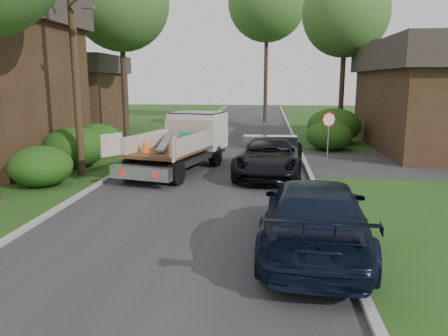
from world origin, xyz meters
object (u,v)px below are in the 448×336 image
tree_right_far (346,14)px  house_left_far (72,92)px  utility_pole (74,49)px  navy_suv (315,216)px  black_pickup (270,157)px  stop_sign (328,126)px  tree_center_far (267,2)px  flatbed_truck (187,139)px  tree_left_far (120,2)px

tree_right_far → house_left_far: bearing=174.6°
utility_pole → navy_suv: bearing=-40.1°
house_left_far → tree_right_far: size_ratio=0.66×
house_left_far → black_pickup: bearing=-45.6°
navy_suv → house_left_far: bearing=-50.8°
house_left_far → navy_suv: bearing=-55.4°
stop_sign → tree_right_far: bearing=78.2°
house_left_far → navy_suv: size_ratio=1.29×
stop_sign → tree_center_far: tree_center_far is taller
tree_center_far → black_pickup: 26.30m
flatbed_truck → black_pickup: flatbed_truck is taller
flatbed_truck → stop_sign: bearing=32.2°
stop_sign → tree_left_far: bearing=147.8°
black_pickup → utility_pole: bearing=-169.8°
tree_left_far → flatbed_truck: tree_left_far is taller
tree_left_far → utility_pole: bearing=-80.5°
navy_suv → black_pickup: bearing=-78.5°
house_left_far → black_pickup: (15.90, -16.25, -2.25)m
house_left_far → tree_right_far: bearing=-5.4°
utility_pole → flatbed_truck: (4.16, 1.94, -3.83)m
house_left_far → utility_pole: bearing=-64.8°
tree_left_far → flatbed_truck: 14.07m
stop_sign → navy_suv: 11.67m
tree_center_far → black_pickup: (0.40, -24.25, -10.18)m
stop_sign → flatbed_truck: (-6.52, -2.08, -0.43)m
tree_right_far → navy_suv: 24.11m
tree_left_far → house_left_far: bearing=140.2°
stop_sign → black_pickup: (-2.80, -3.25, -0.98)m
tree_right_far → tree_center_far: tree_center_far is taller
tree_right_far → flatbed_truck: 17.31m
stop_sign → house_left_far: house_left_far is taller
house_left_far → stop_sign: bearing=-34.8°
tree_right_far → black_pickup: (-5.10, -14.25, -7.68)m
tree_center_far → navy_suv: bearing=-87.5°
house_left_far → black_pickup: size_ratio=1.31×
flatbed_truck → utility_pole: bearing=-140.4°
flatbed_truck → tree_left_far: bearing=136.1°
tree_center_far → flatbed_truck: size_ratio=2.09×
tree_left_far → stop_sign: bearing=-32.2°
flatbed_truck → house_left_far: bearing=143.5°
tree_center_far → flatbed_truck: bearing=-98.2°
navy_suv → tree_left_far: bearing=-56.2°
utility_pole → tree_center_far: tree_center_far is taller
house_left_far → navy_suv: 29.85m
stop_sign → tree_center_far: 23.15m
tree_left_far → navy_suv: 23.78m
tree_right_far → tree_center_far: bearing=118.8°
utility_pole → tree_right_far: (12.98, 15.02, 3.31)m
tree_left_far → tree_center_far: size_ratio=0.84×
house_left_far → tree_right_far: tree_right_far is taller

